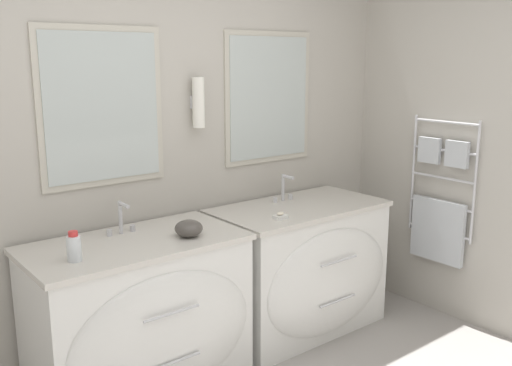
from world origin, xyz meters
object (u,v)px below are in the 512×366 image
at_px(vanity_right, 302,268).
at_px(toiletry_bottle, 74,247).
at_px(amenity_bowl, 189,228).
at_px(vanity_left, 142,317).

height_order(vanity_right, toiletry_bottle, toiletry_bottle).
xyz_separation_m(toiletry_bottle, amenity_bowl, (0.64, -0.01, -0.02)).
height_order(vanity_left, toiletry_bottle, toiletry_bottle).
bearing_deg(vanity_left, vanity_right, 0.00).
relative_size(vanity_right, amenity_bowl, 7.60).
bearing_deg(vanity_left, toiletry_bottle, -170.38).
bearing_deg(vanity_right, toiletry_bottle, -177.71).
bearing_deg(amenity_bowl, vanity_right, 4.67).
xyz_separation_m(vanity_left, vanity_right, (1.20, 0.00, 0.00)).
distance_m(vanity_right, amenity_bowl, 1.05).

